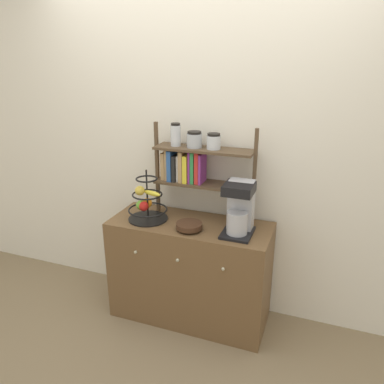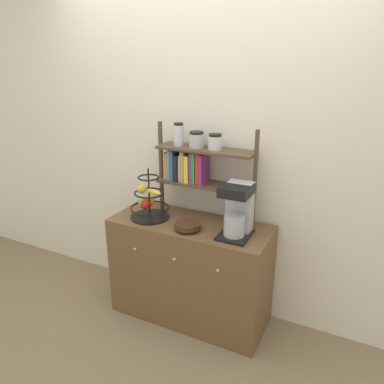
{
  "view_description": "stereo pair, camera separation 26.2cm",
  "coord_description": "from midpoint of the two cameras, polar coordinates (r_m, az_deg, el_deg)",
  "views": [
    {
      "loc": [
        0.88,
        -2.08,
        1.93
      ],
      "look_at": [
        0.02,
        0.24,
        1.03
      ],
      "focal_mm": 35.0,
      "sensor_mm": 36.0,
      "label": 1
    },
    {
      "loc": [
        1.12,
        -1.97,
        1.93
      ],
      "look_at": [
        0.02,
        0.24,
        1.03
      ],
      "focal_mm": 35.0,
      "sensor_mm": 36.0,
      "label": 2
    }
  ],
  "objects": [
    {
      "name": "ground_plane",
      "position": [
        2.97,
        -4.71,
        -20.7
      ],
      "size": [
        12.0,
        12.0,
        0.0
      ],
      "primitive_type": "plane",
      "color": "#847051"
    },
    {
      "name": "wall_back",
      "position": [
        2.8,
        -0.98,
        6.95
      ],
      "size": [
        7.0,
        0.05,
        2.6
      ],
      "primitive_type": "cube",
      "color": "silver",
      "rests_on": "ground_plane"
    },
    {
      "name": "sideboard",
      "position": [
        2.91,
        -2.94,
        -11.94
      ],
      "size": [
        1.18,
        0.49,
        0.79
      ],
      "color": "brown",
      "rests_on": "ground_plane"
    },
    {
      "name": "coffee_maker",
      "position": [
        2.51,
        4.29,
        -2.48
      ],
      "size": [
        0.2,
        0.25,
        0.36
      ],
      "color": "black",
      "rests_on": "sideboard"
    },
    {
      "name": "fruit_stand",
      "position": [
        2.77,
        -9.68,
        -1.83
      ],
      "size": [
        0.29,
        0.29,
        0.38
      ],
      "color": "black",
      "rests_on": "sideboard"
    },
    {
      "name": "wooden_bowl",
      "position": [
        2.6,
        -3.34,
        -5.23
      ],
      "size": [
        0.18,
        0.18,
        0.05
      ],
      "color": "#422819",
      "rests_on": "sideboard"
    },
    {
      "name": "shelf_hutch",
      "position": [
        2.71,
        -2.73,
        4.58
      ],
      "size": [
        0.76,
        0.2,
        0.69
      ],
      "color": "brown",
      "rests_on": "sideboard"
    }
  ]
}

